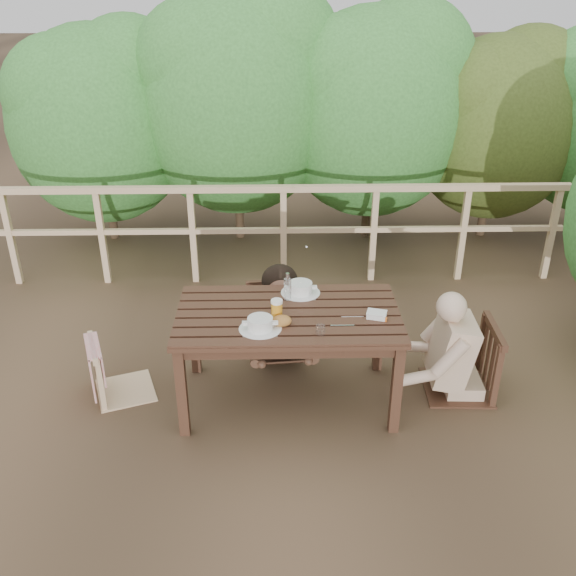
{
  "coord_description": "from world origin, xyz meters",
  "views": [
    {
      "loc": [
        -0.09,
        -3.81,
        2.87
      ],
      "look_at": [
        0.0,
        0.05,
        0.9
      ],
      "focal_mm": 39.18,
      "sensor_mm": 36.0,
      "label": 1
    }
  ],
  "objects_px": {
    "chair_right": "(464,331)",
    "woman": "(278,280)",
    "table": "(288,358)",
    "bottle": "(288,288)",
    "tumbler": "(320,331)",
    "bread_roll": "(282,321)",
    "soup_far": "(300,289)",
    "chair_far": "(278,295)",
    "diner_right": "(471,312)",
    "beer_glass": "(277,310)",
    "soup_near": "(260,324)",
    "chair_left": "(119,343)",
    "butter_tub": "(377,316)"
  },
  "relations": [
    {
      "from": "chair_far",
      "to": "bread_roll",
      "type": "xyz_separation_m",
      "value": [
        0.02,
        -0.86,
        0.26
      ]
    },
    {
      "from": "bottle",
      "to": "table",
      "type": "bearing_deg",
      "value": -90.0
    },
    {
      "from": "table",
      "to": "tumbler",
      "type": "height_order",
      "value": "tumbler"
    },
    {
      "from": "chair_left",
      "to": "soup_far",
      "type": "bearing_deg",
      "value": -101.78
    },
    {
      "from": "table",
      "to": "woman",
      "type": "relative_size",
      "value": 1.23
    },
    {
      "from": "soup_near",
      "to": "bread_roll",
      "type": "xyz_separation_m",
      "value": [
        0.14,
        0.06,
        -0.01
      ]
    },
    {
      "from": "soup_far",
      "to": "bread_roll",
      "type": "bearing_deg",
      "value": -107.56
    },
    {
      "from": "soup_far",
      "to": "bottle",
      "type": "relative_size",
      "value": 1.27
    },
    {
      "from": "soup_far",
      "to": "tumbler",
      "type": "xyz_separation_m",
      "value": [
        0.11,
        -0.59,
        -0.01
      ]
    },
    {
      "from": "woman",
      "to": "bread_roll",
      "type": "height_order",
      "value": "woman"
    },
    {
      "from": "chair_left",
      "to": "bread_roll",
      "type": "bearing_deg",
      "value": -122.48
    },
    {
      "from": "beer_glass",
      "to": "butter_tub",
      "type": "relative_size",
      "value": 1.15
    },
    {
      "from": "chair_right",
      "to": "soup_near",
      "type": "distance_m",
      "value": 1.53
    },
    {
      "from": "woman",
      "to": "tumbler",
      "type": "distance_m",
      "value": 1.05
    },
    {
      "from": "chair_right",
      "to": "soup_far",
      "type": "distance_m",
      "value": 1.24
    },
    {
      "from": "soup_far",
      "to": "bottle",
      "type": "xyz_separation_m",
      "value": [
        -0.1,
        -0.11,
        0.07
      ]
    },
    {
      "from": "bottle",
      "to": "woman",
      "type": "bearing_deg",
      "value": 97.19
    },
    {
      "from": "chair_far",
      "to": "beer_glass",
      "type": "height_order",
      "value": "chair_far"
    },
    {
      "from": "table",
      "to": "woman",
      "type": "height_order",
      "value": "woman"
    },
    {
      "from": "beer_glass",
      "to": "chair_far",
      "type": "bearing_deg",
      "value": 89.16
    },
    {
      "from": "bottle",
      "to": "tumbler",
      "type": "relative_size",
      "value": 3.07
    },
    {
      "from": "table",
      "to": "bread_roll",
      "type": "xyz_separation_m",
      "value": [
        -0.05,
        -0.16,
        0.4
      ]
    },
    {
      "from": "chair_far",
      "to": "tumbler",
      "type": "xyz_separation_m",
      "value": [
        0.27,
        -0.99,
        0.26
      ]
    },
    {
      "from": "tumbler",
      "to": "butter_tub",
      "type": "bearing_deg",
      "value": 27.15
    },
    {
      "from": "soup_far",
      "to": "beer_glass",
      "type": "bearing_deg",
      "value": -115.19
    },
    {
      "from": "chair_left",
      "to": "butter_tub",
      "type": "height_order",
      "value": "chair_left"
    },
    {
      "from": "soup_far",
      "to": "beer_glass",
      "type": "xyz_separation_m",
      "value": [
        -0.18,
        -0.38,
        0.03
      ]
    },
    {
      "from": "chair_right",
      "to": "woman",
      "type": "xyz_separation_m",
      "value": [
        -1.36,
        0.63,
        0.12
      ]
    },
    {
      "from": "table",
      "to": "beer_glass",
      "type": "relative_size",
      "value": 10.04
    },
    {
      "from": "chair_far",
      "to": "table",
      "type": "bearing_deg",
      "value": -89.43
    },
    {
      "from": "bottle",
      "to": "tumbler",
      "type": "height_order",
      "value": "bottle"
    },
    {
      "from": "diner_right",
      "to": "bottle",
      "type": "bearing_deg",
      "value": 88.69
    },
    {
      "from": "chair_far",
      "to": "chair_right",
      "type": "distance_m",
      "value": 1.49
    },
    {
      "from": "diner_right",
      "to": "bread_roll",
      "type": "height_order",
      "value": "diner_right"
    },
    {
      "from": "beer_glass",
      "to": "soup_far",
      "type": "bearing_deg",
      "value": 64.81
    },
    {
      "from": "soup_far",
      "to": "bread_roll",
      "type": "xyz_separation_m",
      "value": [
        -0.14,
        -0.45,
        -0.01
      ]
    },
    {
      "from": "table",
      "to": "tumbler",
      "type": "relative_size",
      "value": 20.83
    },
    {
      "from": "soup_near",
      "to": "soup_far",
      "type": "relative_size",
      "value": 0.98
    },
    {
      "from": "butter_tub",
      "to": "table",
      "type": "bearing_deg",
      "value": -171.12
    },
    {
      "from": "table",
      "to": "chair_left",
      "type": "xyz_separation_m",
      "value": [
        -1.23,
        0.11,
        0.07
      ]
    },
    {
      "from": "table",
      "to": "butter_tub",
      "type": "relative_size",
      "value": 11.58
    },
    {
      "from": "chair_far",
      "to": "woman",
      "type": "xyz_separation_m",
      "value": [
        0.0,
        0.02,
        0.13
      ]
    },
    {
      "from": "tumbler",
      "to": "butter_tub",
      "type": "xyz_separation_m",
      "value": [
        0.4,
        0.2,
        -0.01
      ]
    },
    {
      "from": "table",
      "to": "bottle",
      "type": "height_order",
      "value": "bottle"
    },
    {
      "from": "soup_near",
      "to": "beer_glass",
      "type": "height_order",
      "value": "beer_glass"
    },
    {
      "from": "chair_left",
      "to": "bread_roll",
      "type": "height_order",
      "value": "chair_left"
    },
    {
      "from": "woman",
      "to": "soup_far",
      "type": "relative_size",
      "value": 4.36
    },
    {
      "from": "tumbler",
      "to": "chair_right",
      "type": "bearing_deg",
      "value": 19.38
    },
    {
      "from": "table",
      "to": "chair_right",
      "type": "distance_m",
      "value": 1.3
    },
    {
      "from": "bread_roll",
      "to": "tumbler",
      "type": "height_order",
      "value": "bread_roll"
    }
  ]
}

